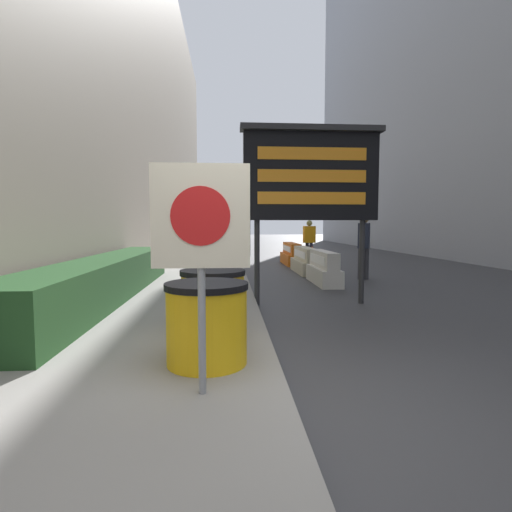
{
  "coord_description": "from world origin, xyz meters",
  "views": [
    {
      "loc": [
        -0.49,
        -3.02,
        1.46
      ],
      "look_at": [
        0.05,
        4.55,
        0.88
      ],
      "focal_mm": 28.0,
      "sensor_mm": 36.0,
      "label": 1
    }
  ],
  "objects_px": {
    "barrel_drum_foreground": "(207,323)",
    "warning_sign": "(201,231)",
    "traffic_light_near_curb": "(249,188)",
    "traffic_cone_near": "(312,257)",
    "traffic_cone_mid": "(287,252)",
    "pedestrian_passerby": "(364,241)",
    "traffic_light_far_side": "(366,197)",
    "jersey_barrier_white": "(324,269)",
    "pedestrian_worker": "(309,238)",
    "barrel_drum_middle": "(213,301)",
    "jersey_barrier_orange_near": "(292,255)",
    "message_board": "(311,175)",
    "jersey_barrier_cream": "(305,262)"
  },
  "relations": [
    {
      "from": "traffic_cone_near",
      "to": "traffic_light_near_curb",
      "type": "bearing_deg",
      "value": 111.33
    },
    {
      "from": "barrel_drum_middle",
      "to": "message_board",
      "type": "height_order",
      "value": "message_board"
    },
    {
      "from": "barrel_drum_foreground",
      "to": "traffic_light_near_curb",
      "type": "xyz_separation_m",
      "value": [
        1.22,
        14.97,
        2.65
      ]
    },
    {
      "from": "barrel_drum_foreground",
      "to": "pedestrian_worker",
      "type": "height_order",
      "value": "pedestrian_worker"
    },
    {
      "from": "barrel_drum_middle",
      "to": "jersey_barrier_orange_near",
      "type": "bearing_deg",
      "value": 75.49
    },
    {
      "from": "traffic_cone_mid",
      "to": "pedestrian_passerby",
      "type": "height_order",
      "value": "pedestrian_passerby"
    },
    {
      "from": "warning_sign",
      "to": "traffic_light_far_side",
      "type": "distance_m",
      "value": 19.16
    },
    {
      "from": "barrel_drum_foreground",
      "to": "jersey_barrier_white",
      "type": "relative_size",
      "value": 0.41
    },
    {
      "from": "jersey_barrier_cream",
      "to": "traffic_light_far_side",
      "type": "relative_size",
      "value": 0.54
    },
    {
      "from": "message_board",
      "to": "pedestrian_worker",
      "type": "distance_m",
      "value": 8.05
    },
    {
      "from": "traffic_cone_near",
      "to": "warning_sign",
      "type": "bearing_deg",
      "value": -106.44
    },
    {
      "from": "pedestrian_worker",
      "to": "traffic_cone_mid",
      "type": "bearing_deg",
      "value": -82.59
    },
    {
      "from": "barrel_drum_foreground",
      "to": "traffic_cone_near",
      "type": "distance_m",
      "value": 10.49
    },
    {
      "from": "jersey_barrier_orange_near",
      "to": "pedestrian_worker",
      "type": "distance_m",
      "value": 0.97
    },
    {
      "from": "warning_sign",
      "to": "jersey_barrier_cream",
      "type": "height_order",
      "value": "warning_sign"
    },
    {
      "from": "jersey_barrier_cream",
      "to": "traffic_cone_mid",
      "type": "relative_size",
      "value": 3.5
    },
    {
      "from": "barrel_drum_foreground",
      "to": "traffic_cone_mid",
      "type": "xyz_separation_m",
      "value": [
        2.81,
        13.63,
        -0.23
      ]
    },
    {
      "from": "barrel_drum_foreground",
      "to": "jersey_barrier_orange_near",
      "type": "height_order",
      "value": "barrel_drum_foreground"
    },
    {
      "from": "barrel_drum_foreground",
      "to": "traffic_cone_near",
      "type": "bearing_deg",
      "value": 72.48
    },
    {
      "from": "jersey_barrier_orange_near",
      "to": "pedestrian_passerby",
      "type": "bearing_deg",
      "value": -73.34
    },
    {
      "from": "traffic_light_near_curb",
      "to": "pedestrian_passerby",
      "type": "bearing_deg",
      "value": -72.04
    },
    {
      "from": "barrel_drum_middle",
      "to": "traffic_light_far_side",
      "type": "relative_size",
      "value": 0.2
    },
    {
      "from": "message_board",
      "to": "traffic_cone_mid",
      "type": "bearing_deg",
      "value": 83.86
    },
    {
      "from": "jersey_barrier_orange_near",
      "to": "traffic_cone_near",
      "type": "relative_size",
      "value": 2.88
    },
    {
      "from": "warning_sign",
      "to": "traffic_light_near_curb",
      "type": "distance_m",
      "value": 15.82
    },
    {
      "from": "message_board",
      "to": "traffic_cone_near",
      "type": "distance_m",
      "value": 6.97
    },
    {
      "from": "jersey_barrier_orange_near",
      "to": "barrel_drum_middle",
      "type": "bearing_deg",
      "value": -104.51
    },
    {
      "from": "message_board",
      "to": "jersey_barrier_orange_near",
      "type": "bearing_deg",
      "value": 83.34
    },
    {
      "from": "barrel_drum_middle",
      "to": "traffic_cone_near",
      "type": "height_order",
      "value": "barrel_drum_middle"
    },
    {
      "from": "jersey_barrier_orange_near",
      "to": "traffic_cone_mid",
      "type": "relative_size",
      "value": 3.5
    },
    {
      "from": "barrel_drum_foreground",
      "to": "warning_sign",
      "type": "bearing_deg",
      "value": -90.12
    },
    {
      "from": "message_board",
      "to": "traffic_cone_mid",
      "type": "xyz_separation_m",
      "value": [
        1.09,
        10.15,
        -2.06
      ]
    },
    {
      "from": "barrel_drum_foreground",
      "to": "warning_sign",
      "type": "xyz_separation_m",
      "value": [
        -0.0,
        -0.7,
        0.88
      ]
    },
    {
      "from": "barrel_drum_foreground",
      "to": "jersey_barrier_white",
      "type": "bearing_deg",
      "value": 66.69
    },
    {
      "from": "warning_sign",
      "to": "jersey_barrier_cream",
      "type": "bearing_deg",
      "value": 74.0
    },
    {
      "from": "traffic_cone_mid",
      "to": "traffic_cone_near",
      "type": "bearing_deg",
      "value": -84.51
    },
    {
      "from": "warning_sign",
      "to": "message_board",
      "type": "bearing_deg",
      "value": 67.69
    },
    {
      "from": "message_board",
      "to": "traffic_cone_near",
      "type": "relative_size",
      "value": 4.28
    },
    {
      "from": "traffic_light_near_curb",
      "to": "traffic_light_far_side",
      "type": "height_order",
      "value": "traffic_light_near_curb"
    },
    {
      "from": "jersey_barrier_cream",
      "to": "pedestrian_passerby",
      "type": "height_order",
      "value": "pedestrian_passerby"
    },
    {
      "from": "jersey_barrier_orange_near",
      "to": "pedestrian_worker",
      "type": "xyz_separation_m",
      "value": [
        0.71,
        0.21,
        0.62
      ]
    },
    {
      "from": "warning_sign",
      "to": "traffic_cone_near",
      "type": "bearing_deg",
      "value": 73.56
    },
    {
      "from": "jersey_barrier_white",
      "to": "pedestrian_worker",
      "type": "bearing_deg",
      "value": 82.27
    },
    {
      "from": "jersey_barrier_white",
      "to": "barrel_drum_foreground",
      "type": "bearing_deg",
      "value": -113.31
    },
    {
      "from": "jersey_barrier_orange_near",
      "to": "pedestrian_worker",
      "type": "relative_size",
      "value": 1.32
    },
    {
      "from": "traffic_light_near_curb",
      "to": "barrel_drum_middle",
      "type": "bearing_deg",
      "value": -94.94
    },
    {
      "from": "pedestrian_worker",
      "to": "jersey_barrier_orange_near",
      "type": "bearing_deg",
      "value": 12.23
    },
    {
      "from": "barrel_drum_foreground",
      "to": "jersey_barrier_cream",
      "type": "relative_size",
      "value": 0.36
    },
    {
      "from": "barrel_drum_foreground",
      "to": "jersey_barrier_orange_near",
      "type": "xyz_separation_m",
      "value": [
        2.6,
        11.04,
        -0.19
      ]
    },
    {
      "from": "barrel_drum_foreground",
      "to": "pedestrian_passerby",
      "type": "height_order",
      "value": "pedestrian_passerby"
    }
  ]
}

